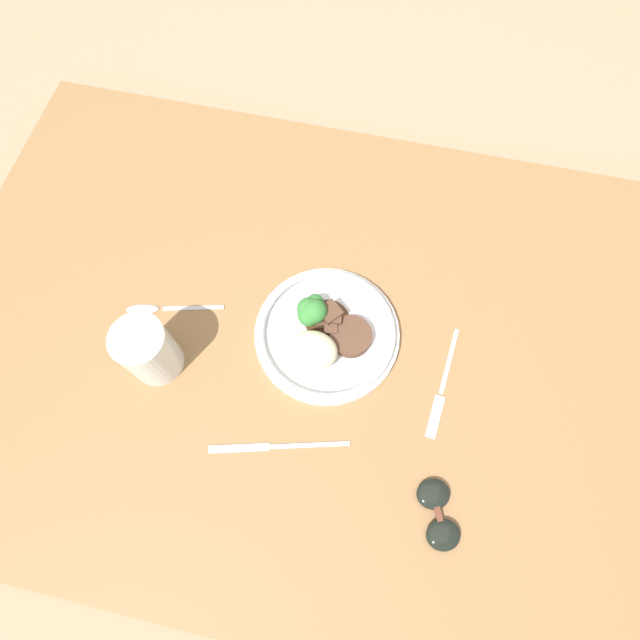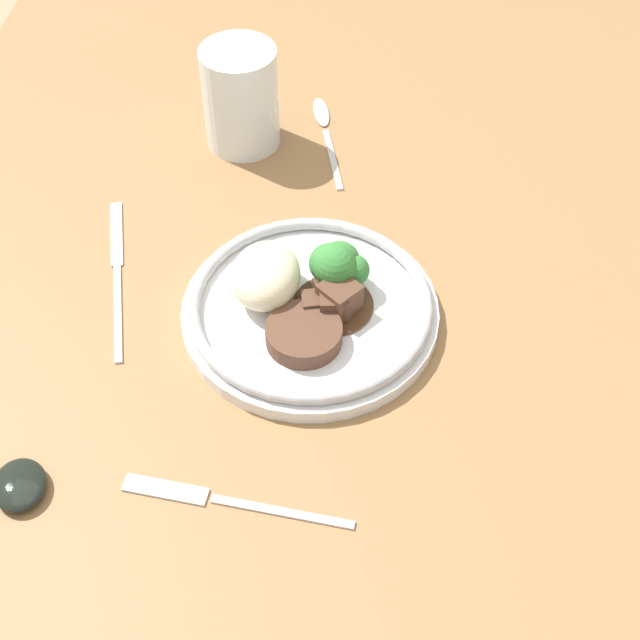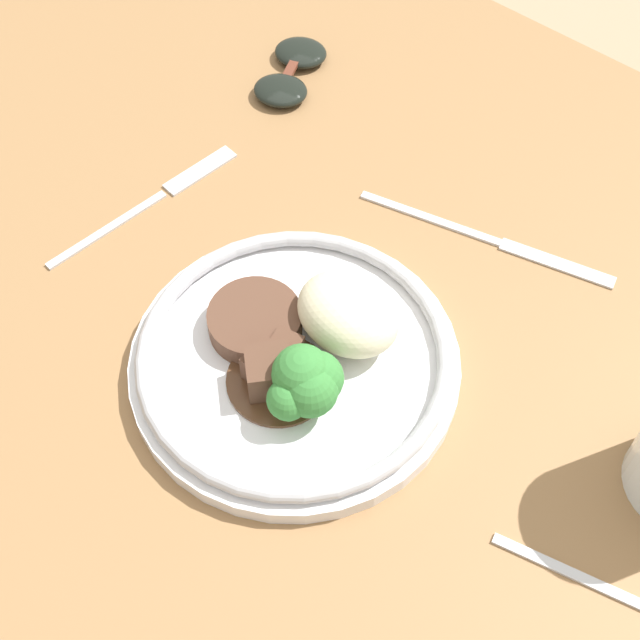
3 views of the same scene
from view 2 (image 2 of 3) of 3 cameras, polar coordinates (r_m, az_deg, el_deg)
name	(u,v)px [view 2 (image 2 of 3)]	position (r m, az deg, el deg)	size (l,w,h in m)	color
ground_plane	(295,380)	(0.86, -1.62, -3.85)	(8.00, 8.00, 0.00)	#998466
dining_table	(294,365)	(0.84, -1.65, -2.90)	(1.43, 0.91, 0.05)	olive
plate	(309,301)	(0.83, -0.73, 1.23)	(0.24, 0.24, 0.07)	white
juice_glass	(241,102)	(1.02, -5.07, 13.71)	(0.08, 0.08, 0.12)	#F4AD19
fork	(214,499)	(0.74, -6.78, -11.31)	(0.03, 0.19, 0.00)	silver
knife	(117,270)	(0.91, -12.85, 3.11)	(0.21, 0.07, 0.00)	silver
spoon	(324,123)	(1.07, 0.25, 12.47)	(0.17, 0.05, 0.01)	silver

